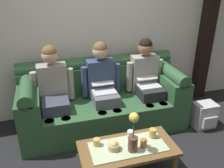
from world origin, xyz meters
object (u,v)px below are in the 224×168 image
Objects in this scene: person_middle at (102,83)px; cup_near_left at (153,133)px; cup_far_left at (97,142)px; person_left at (54,89)px; coffee_table at (128,151)px; cup_far_center at (130,135)px; flower_vase at (133,134)px; snack_bowl at (114,146)px; cup_near_right at (144,143)px; couch at (103,101)px; person_right at (146,78)px; backpack_right at (204,115)px.

person_middle is 11.91× the size of cup_near_left.
person_left is at bearing 110.10° from cup_far_left.
coffee_table is 9.36× the size of cup_far_center.
person_left reaches higher than cup_near_left.
cup_far_center is 1.39× the size of cup_far_left.
flower_vase is 0.25m from snack_bowl.
snack_bowl reaches higher than coffee_table.
flower_vase is 0.20m from cup_near_right.
person_right is (0.66, -0.00, 0.29)m from couch.
cup_far_left is (-0.33, 0.18, -0.16)m from flower_vase.
person_middle is at bearing 72.23° from cup_far_left.
snack_bowl is (-0.82, -1.08, -0.21)m from person_right.
coffee_table is at bearing -121.75° from person_right.
coffee_table is 0.19m from cup_near_right.
cup_far_center reaches higher than backpack_right.
flower_vase is at bearing -119.16° from person_right.
couch is 1.17m from flower_vase.
cup_near_right is at bearing -82.32° from person_middle.
cup_far_left is (-0.46, 0.16, -0.01)m from cup_near_right.
cup_near_right is at bearing -19.04° from cup_far_left.
cup_far_center is (-0.60, -0.97, -0.20)m from person_right.
cup_near_right reaches higher than coffee_table.
coffee_table is at bearing -167.31° from cup_near_left.
person_left reaches higher than cup_near_right.
person_middle reaches higher than cup_far_left.
flower_vase reaches higher than cup_near_right.
backpack_right is at bearing 25.48° from cup_near_left.
cup_far_left is at bearing -135.21° from person_right.
cup_near_right is at bearing -8.81° from snack_bowl.
person_middle is 1.11m from snack_bowl.
backpack_right is (1.38, 0.58, -0.16)m from coffee_table.
person_middle is at bearing 91.23° from flower_vase.
snack_bowl is at bearing 159.57° from flower_vase.
couch reaches higher than cup_near_right.
cup_near_right reaches higher than cup_far_left.
person_left is at bearing 134.17° from cup_near_left.
person_middle is 1.15m from flower_vase.
backpack_right is (1.23, 0.63, -0.27)m from cup_near_right.
person_left is at bearing 179.97° from person_right.
person_middle reaches higher than cup_near_left.
person_right is (1.33, -0.00, -0.00)m from person_left.
person_left is 1.33m from person_right.
flower_vase is at bearing -28.15° from cup_far_left.
coffee_table is 8.41× the size of snack_bowl.
person_left is 1.00× the size of person_middle.
couch is 1.85× the size of person_middle.
couch reaches higher than cup_far_left.
cup_far_left is at bearing 179.28° from cup_far_center.
cup_near_left is at bearing 12.69° from coffee_table.
cup_near_right is (0.31, -0.05, 0.00)m from snack_bowl.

